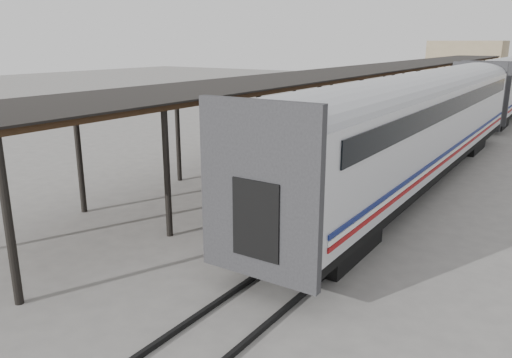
{
  "coord_description": "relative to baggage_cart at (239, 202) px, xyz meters",
  "views": [
    {
      "loc": [
        8.89,
        -12.55,
        5.81
      ],
      "look_at": [
        0.63,
        -0.14,
        1.7
      ],
      "focal_mm": 35.0,
      "sensor_mm": 36.0,
      "label": 1
    }
  ],
  "objects": [
    {
      "name": "rails",
      "position": [
        3.52,
        33.72,
        -0.59
      ],
      "size": [
        1.54,
        150.0,
        0.12
      ],
      "color": "black",
      "rests_on": "ground"
    },
    {
      "name": "building_left",
      "position": [
        -9.68,
        81.72,
        2.35
      ],
      "size": [
        12.0,
        8.0,
        6.0
      ],
      "primitive_type": "cube",
      "color": "tan",
      "rests_on": "ground"
    },
    {
      "name": "ground",
      "position": [
        0.32,
        -0.28,
        -0.65
      ],
      "size": [
        160.0,
        160.0,
        0.0
      ],
      "primitive_type": "plane",
      "color": "slate",
      "rests_on": "ground"
    },
    {
      "name": "luggage_tug",
      "position": [
        -1.89,
        16.27,
        -0.09
      ],
      "size": [
        0.99,
        1.46,
        1.21
      ],
      "rotation": [
        0.0,
        0.0,
        -0.12
      ],
      "color": "maroon",
      "rests_on": "ground"
    },
    {
      "name": "canopy",
      "position": [
        -3.08,
        23.72,
        3.36
      ],
      "size": [
        4.9,
        64.3,
        4.15
      ],
      "color": "#422B19",
      "rests_on": "ground"
    },
    {
      "name": "train",
      "position": [
        3.52,
        33.51,
        2.04
      ],
      "size": [
        3.45,
        76.01,
        4.01
      ],
      "color": "silver",
      "rests_on": "ground"
    },
    {
      "name": "suitcase_stack",
      "position": [
        -0.19,
        0.33,
        0.4
      ],
      "size": [
        1.26,
        1.4,
        0.56
      ],
      "rotation": [
        0.0,
        0.0,
        0.28
      ],
      "color": "#363739",
      "rests_on": "baggage_cart"
    },
    {
      "name": "porter",
      "position": [
        0.25,
        -0.65,
        1.05
      ],
      "size": [
        0.46,
        0.65,
        1.68
      ],
      "primitive_type": "imported",
      "rotation": [
        0.0,
        0.0,
        1.66
      ],
      "color": "navy",
      "rests_on": "baggage_cart"
    },
    {
      "name": "pedestrian",
      "position": [
        -3.21,
        15.32,
        0.33
      ],
      "size": [
        1.24,
        0.87,
        1.95
      ],
      "primitive_type": "imported",
      "rotation": [
        0.0,
        0.0,
        2.76
      ],
      "color": "black",
      "rests_on": "ground"
    },
    {
      "name": "baggage_cart",
      "position": [
        0.0,
        0.0,
        0.0
      ],
      "size": [
        1.87,
        2.65,
        0.86
      ],
      "rotation": [
        0.0,
        0.0,
        0.28
      ],
      "color": "olive",
      "rests_on": "ground"
    }
  ]
}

